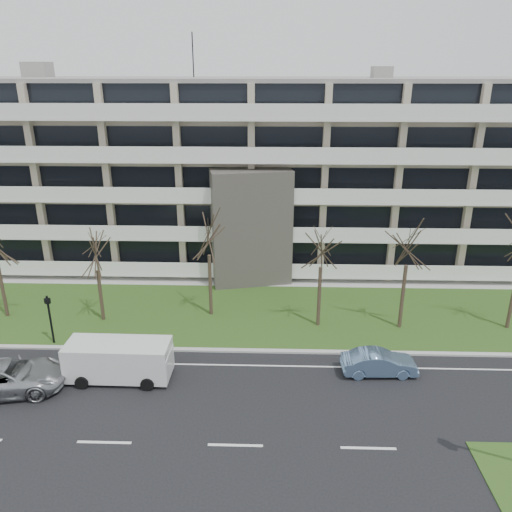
{
  "coord_description": "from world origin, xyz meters",
  "views": [
    {
      "loc": [
        1.5,
        -18.05,
        16.01
      ],
      "look_at": [
        0.63,
        10.0,
        5.41
      ],
      "focal_mm": 35.0,
      "sensor_mm": 36.0,
      "label": 1
    }
  ],
  "objects_px": {
    "silver_pickup": "(6,377)",
    "white_van": "(120,357)",
    "pedestrian_signal": "(49,314)",
    "blue_sedan": "(379,363)"
  },
  "relations": [
    {
      "from": "silver_pickup",
      "to": "white_van",
      "type": "height_order",
      "value": "white_van"
    },
    {
      "from": "pedestrian_signal",
      "to": "blue_sedan",
      "type": "bearing_deg",
      "value": 16.5
    },
    {
      "from": "white_van",
      "to": "silver_pickup",
      "type": "bearing_deg",
      "value": -165.91
    },
    {
      "from": "silver_pickup",
      "to": "white_van",
      "type": "xyz_separation_m",
      "value": [
        5.7,
        1.35,
        0.46
      ]
    },
    {
      "from": "blue_sedan",
      "to": "white_van",
      "type": "bearing_deg",
      "value": 90.86
    },
    {
      "from": "silver_pickup",
      "to": "blue_sedan",
      "type": "distance_m",
      "value": 20.02
    },
    {
      "from": "silver_pickup",
      "to": "blue_sedan",
      "type": "relative_size",
      "value": 1.46
    },
    {
      "from": "white_van",
      "to": "pedestrian_signal",
      "type": "distance_m",
      "value": 6.4
    },
    {
      "from": "white_van",
      "to": "pedestrian_signal",
      "type": "relative_size",
      "value": 1.74
    },
    {
      "from": "silver_pickup",
      "to": "blue_sedan",
      "type": "xyz_separation_m",
      "value": [
        19.89,
        2.22,
        -0.16
      ]
    }
  ]
}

